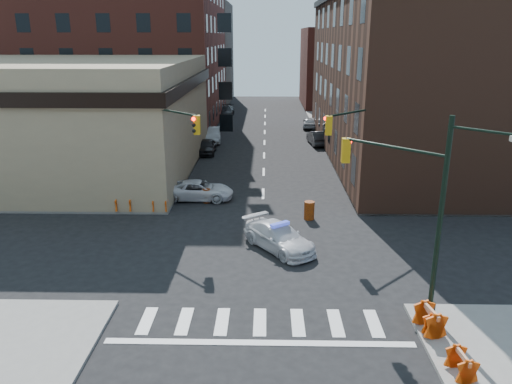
{
  "coord_description": "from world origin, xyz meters",
  "views": [
    {
      "loc": [
        0.22,
        -24.09,
        10.85
      ],
      "look_at": [
        -0.37,
        3.42,
        2.2
      ],
      "focal_mm": 35.0,
      "sensor_mm": 36.0,
      "label": 1
    }
  ],
  "objects_px": {
    "police_car": "(279,237)",
    "barrel_road": "(309,210)",
    "parked_car_wfar": "(213,135)",
    "barricade_se_a": "(430,320)",
    "parked_car_enear": "(317,138)",
    "pickup": "(199,190)",
    "pedestrian_b": "(100,197)",
    "barricade_nw_a": "(160,205)",
    "barrel_bank": "(207,196)",
    "pedestrian_a": "(110,191)",
    "parked_car_wnear": "(207,147)"
  },
  "relations": [
    {
      "from": "pickup",
      "to": "parked_car_enear",
      "type": "distance_m",
      "value": 20.85
    },
    {
      "from": "pickup",
      "to": "barrel_road",
      "type": "relative_size",
      "value": 4.21
    },
    {
      "from": "barricade_se_a",
      "to": "pickup",
      "type": "bearing_deg",
      "value": 24.06
    },
    {
      "from": "parked_car_wfar",
      "to": "parked_car_enear",
      "type": "relative_size",
      "value": 1.06
    },
    {
      "from": "police_car",
      "to": "pickup",
      "type": "height_order",
      "value": "police_car"
    },
    {
      "from": "pickup",
      "to": "barricade_nw_a",
      "type": "distance_m",
      "value": 3.59
    },
    {
      "from": "parked_car_wfar",
      "to": "barrel_road",
      "type": "distance_m",
      "value": 24.77
    },
    {
      "from": "barrel_road",
      "to": "barricade_se_a",
      "type": "bearing_deg",
      "value": -74.17
    },
    {
      "from": "pickup",
      "to": "pedestrian_b",
      "type": "xyz_separation_m",
      "value": [
        -6.0,
        -2.63,
        0.33
      ]
    },
    {
      "from": "pickup",
      "to": "barrel_bank",
      "type": "relative_size",
      "value": 5.03
    },
    {
      "from": "police_car",
      "to": "pedestrian_b",
      "type": "height_order",
      "value": "pedestrian_b"
    },
    {
      "from": "parked_car_enear",
      "to": "pedestrian_b",
      "type": "distance_m",
      "value": 26.33
    },
    {
      "from": "parked_car_enear",
      "to": "barricade_se_a",
      "type": "height_order",
      "value": "parked_car_enear"
    },
    {
      "from": "pedestrian_b",
      "to": "barrel_bank",
      "type": "height_order",
      "value": "pedestrian_b"
    },
    {
      "from": "parked_car_enear",
      "to": "barrel_road",
      "type": "bearing_deg",
      "value": 76.24
    },
    {
      "from": "pickup",
      "to": "barrel_bank",
      "type": "bearing_deg",
      "value": -135.37
    },
    {
      "from": "parked_car_wnear",
      "to": "parked_car_enear",
      "type": "xyz_separation_m",
      "value": [
        11.0,
        4.34,
        0.03
      ]
    },
    {
      "from": "pickup",
      "to": "parked_car_wfar",
      "type": "height_order",
      "value": "parked_car_wfar"
    },
    {
      "from": "barrel_road",
      "to": "barricade_se_a",
      "type": "xyz_separation_m",
      "value": [
        3.52,
        -12.42,
        0.07
      ]
    },
    {
      "from": "pedestrian_a",
      "to": "barricade_se_a",
      "type": "xyz_separation_m",
      "value": [
        16.57,
        -14.93,
        -0.32
      ]
    },
    {
      "from": "barrel_bank",
      "to": "parked_car_wnear",
      "type": "bearing_deg",
      "value": 96.54
    },
    {
      "from": "parked_car_enear",
      "to": "barrel_road",
      "type": "distance_m",
      "value": 22.22
    },
    {
      "from": "pedestrian_a",
      "to": "barrel_road",
      "type": "xyz_separation_m",
      "value": [
        13.05,
        -2.51,
        -0.39
      ]
    },
    {
      "from": "police_car",
      "to": "pedestrian_b",
      "type": "bearing_deg",
      "value": 117.26
    },
    {
      "from": "parked_car_enear",
      "to": "barricade_se_a",
      "type": "distance_m",
      "value": 34.5
    },
    {
      "from": "parked_car_wfar",
      "to": "barricade_se_a",
      "type": "distance_m",
      "value": 37.66
    },
    {
      "from": "barrel_road",
      "to": "pickup",
      "type": "bearing_deg",
      "value": 152.95
    },
    {
      "from": "pickup",
      "to": "police_car",
      "type": "bearing_deg",
      "value": -145.89
    },
    {
      "from": "parked_car_wnear",
      "to": "barricade_se_a",
      "type": "bearing_deg",
      "value": -69.56
    },
    {
      "from": "parked_car_enear",
      "to": "barricade_nw_a",
      "type": "distance_m",
      "value": 24.41
    },
    {
      "from": "pedestrian_b",
      "to": "barricade_se_a",
      "type": "bearing_deg",
      "value": -65.94
    },
    {
      "from": "pedestrian_b",
      "to": "barricade_nw_a",
      "type": "xyz_separation_m",
      "value": [
        3.93,
        -0.3,
        -0.44
      ]
    },
    {
      "from": "parked_car_wfar",
      "to": "barrel_bank",
      "type": "height_order",
      "value": "parked_car_wfar"
    },
    {
      "from": "parked_car_wfar",
      "to": "parked_car_wnear",
      "type": "bearing_deg",
      "value": -95.37
    },
    {
      "from": "pedestrian_a",
      "to": "barrel_bank",
      "type": "height_order",
      "value": "pedestrian_a"
    },
    {
      "from": "barrel_bank",
      "to": "pedestrian_a",
      "type": "bearing_deg",
      "value": -174.87
    },
    {
      "from": "police_car",
      "to": "barrel_road",
      "type": "relative_size",
      "value": 4.14
    },
    {
      "from": "parked_car_wnear",
      "to": "pedestrian_b",
      "type": "relative_size",
      "value": 2.4
    },
    {
      "from": "barricade_nw_a",
      "to": "pickup",
      "type": "bearing_deg",
      "value": 55.66
    },
    {
      "from": "parked_car_wfar",
      "to": "barricade_se_a",
      "type": "height_order",
      "value": "parked_car_wfar"
    },
    {
      "from": "barrel_road",
      "to": "barrel_bank",
      "type": "bearing_deg",
      "value": 155.3
    },
    {
      "from": "parked_car_enear",
      "to": "barricade_se_a",
      "type": "xyz_separation_m",
      "value": [
        0.9,
        -34.48,
        -0.08
      ]
    },
    {
      "from": "parked_car_wnear",
      "to": "barrel_bank",
      "type": "relative_size",
      "value": 4.28
    },
    {
      "from": "police_car",
      "to": "barrel_road",
      "type": "xyz_separation_m",
      "value": [
        1.96,
        4.57,
        -0.11
      ]
    },
    {
      "from": "parked_car_wnear",
      "to": "parked_car_enear",
      "type": "bearing_deg",
      "value": 20.43
    },
    {
      "from": "pedestrian_b",
      "to": "barricade_nw_a",
      "type": "relative_size",
      "value": 1.57
    },
    {
      "from": "pickup",
      "to": "parked_car_wfar",
      "type": "relative_size",
      "value": 1.03
    },
    {
      "from": "parked_car_wfar",
      "to": "pedestrian_a",
      "type": "xyz_separation_m",
      "value": [
        -4.67,
        -20.8,
        0.19
      ]
    },
    {
      "from": "parked_car_wnear",
      "to": "barrel_road",
      "type": "bearing_deg",
      "value": -65.79
    },
    {
      "from": "police_car",
      "to": "barricade_nw_a",
      "type": "height_order",
      "value": "police_car"
    }
  ]
}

